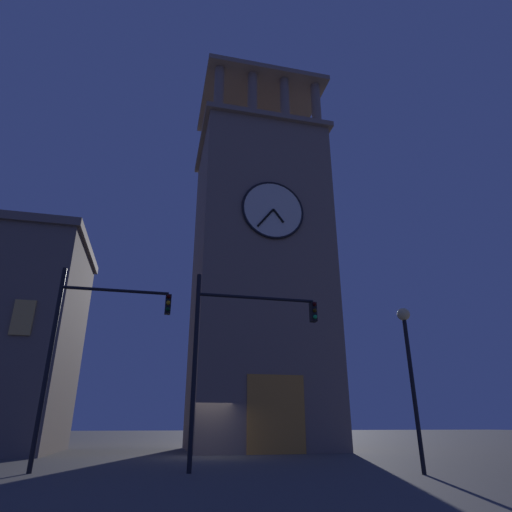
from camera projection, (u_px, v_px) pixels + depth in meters
ground_plane at (210, 457)px, 20.25m from camera, size 200.00×200.00×0.00m
clocktower at (259, 271)px, 29.67m from camera, size 9.19×8.36×28.95m
traffic_signal_near at (235, 338)px, 15.31m from camera, size 4.63×0.41×6.65m
traffic_signal_mid at (89, 335)px, 15.27m from camera, size 4.07×0.41×6.89m
street_lamp at (409, 354)px, 14.47m from camera, size 0.44×0.44×5.27m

